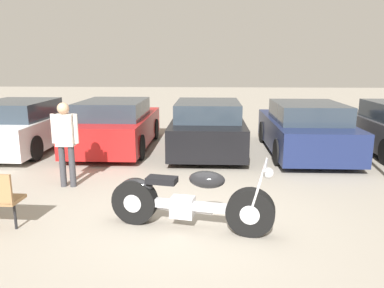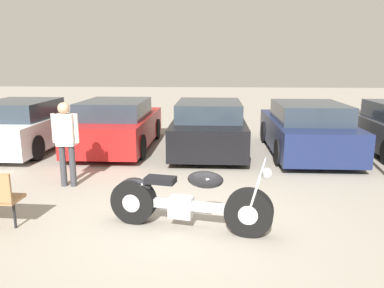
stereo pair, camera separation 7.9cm
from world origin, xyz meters
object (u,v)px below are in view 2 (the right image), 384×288
at_px(parked_car_white, 24,126).
at_px(parked_car_navy, 306,130).
at_px(motorcycle, 187,201).
at_px(person_standing, 66,137).
at_px(parked_car_black, 209,127).
at_px(parked_car_red, 117,125).

distance_m(parked_car_white, parked_car_navy, 7.70).
distance_m(motorcycle, person_standing, 3.08).
xyz_separation_m(parked_car_black, person_standing, (-2.71, -3.20, 0.34)).
bearing_deg(parked_car_white, parked_car_red, 5.19).
relative_size(parked_car_red, parked_car_black, 1.00).
distance_m(motorcycle, parked_car_red, 5.60).
relative_size(motorcycle, parked_car_white, 0.58).
height_order(motorcycle, parked_car_navy, parked_car_navy).
bearing_deg(motorcycle, parked_car_black, 87.10).
bearing_deg(parked_car_navy, parked_car_black, 174.84).
xyz_separation_m(parked_car_navy, person_standing, (-5.28, -2.96, 0.34)).
bearing_deg(parked_car_navy, parked_car_red, 175.97).
relative_size(parked_car_white, parked_car_black, 1.00).
distance_m(motorcycle, parked_car_navy, 5.51).
bearing_deg(parked_car_red, motorcycle, -65.56).
xyz_separation_m(parked_car_white, parked_car_red, (2.57, 0.23, 0.00)).
height_order(motorcycle, parked_car_white, parked_car_white).
bearing_deg(parked_car_red, parked_car_navy, -4.03).
bearing_deg(parked_car_black, motorcycle, -92.90).
bearing_deg(parked_car_white, parked_car_navy, -0.96).
bearing_deg(parked_car_black, person_standing, -130.32).
bearing_deg(parked_car_red, person_standing, -92.49).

